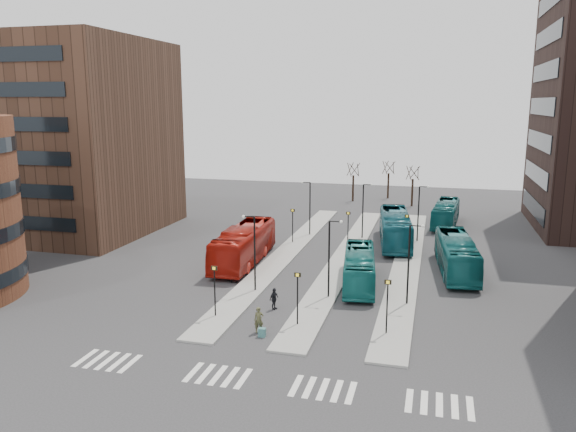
% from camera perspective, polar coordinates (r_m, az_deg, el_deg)
% --- Properties ---
extents(ground, '(160.00, 160.00, 0.00)m').
position_cam_1_polar(ground, '(29.32, -8.29, -19.44)').
color(ground, '#2C2C2E').
rests_on(ground, ground).
extents(island_left, '(2.50, 45.00, 0.15)m').
position_cam_1_polar(island_left, '(56.88, -0.15, -3.72)').
color(island_left, gray).
rests_on(island_left, ground).
extents(island_mid, '(2.50, 45.00, 0.15)m').
position_cam_1_polar(island_mid, '(55.68, 5.84, -4.12)').
color(island_mid, gray).
rests_on(island_mid, ground).
extents(island_right, '(2.50, 45.00, 0.15)m').
position_cam_1_polar(island_right, '(55.12, 12.03, -4.48)').
color(island_right, gray).
rests_on(island_right, ground).
extents(suitcase, '(0.48, 0.39, 0.58)m').
position_cam_1_polar(suitcase, '(37.34, -2.66, -11.73)').
color(suitcase, '#1B1E96').
rests_on(suitcase, ground).
extents(red_bus, '(3.47, 12.85, 3.55)m').
position_cam_1_polar(red_bus, '(53.28, -4.50, -2.91)').
color(red_bus, '#A3160C').
rests_on(red_bus, ground).
extents(teal_bus_a, '(3.77, 10.66, 2.91)m').
position_cam_1_polar(teal_bus_a, '(47.30, 7.25, -5.25)').
color(teal_bus_a, '#156B68').
rests_on(teal_bus_a, ground).
extents(teal_bus_b, '(4.46, 12.89, 3.52)m').
position_cam_1_polar(teal_bus_b, '(61.07, 10.83, -1.24)').
color(teal_bus_b, '#145866').
rests_on(teal_bus_b, ground).
extents(teal_bus_c, '(3.84, 12.00, 3.29)m').
position_cam_1_polar(teal_bus_c, '(52.36, 16.73, -3.79)').
color(teal_bus_c, '#125A5C').
rests_on(teal_bus_c, ground).
extents(teal_bus_d, '(3.58, 11.07, 3.03)m').
position_cam_1_polar(teal_bus_d, '(71.82, 15.73, 0.24)').
color(teal_bus_d, '#125B5E').
rests_on(teal_bus_d, ground).
extents(traveller, '(0.75, 0.64, 1.74)m').
position_cam_1_polar(traveller, '(37.78, -2.98, -10.50)').
color(traveller, '#4A4B2D').
rests_on(traveller, ground).
extents(commuter_a, '(0.89, 0.70, 1.77)m').
position_cam_1_polar(commuter_a, '(47.92, -5.60, -5.70)').
color(commuter_a, black).
rests_on(commuter_a, ground).
extents(commuter_b, '(0.72, 1.03, 1.62)m').
position_cam_1_polar(commuter_b, '(41.72, -1.43, -8.40)').
color(commuter_b, black).
rests_on(commuter_b, ground).
extents(commuter_c, '(0.70, 1.11, 1.63)m').
position_cam_1_polar(commuter_c, '(43.18, 6.11, -7.76)').
color(commuter_c, black).
rests_on(commuter_c, ground).
extents(crosswalk_stripes, '(22.35, 2.40, 0.01)m').
position_cam_1_polar(crosswalk_stripes, '(32.04, -2.36, -16.44)').
color(crosswalk_stripes, silver).
rests_on(crosswalk_stripes, ground).
extents(office_block, '(25.00, 20.12, 22.00)m').
position_cam_1_polar(office_block, '(72.25, -23.11, 7.41)').
color(office_block, '#4A3022').
rests_on(office_block, ground).
extents(sign_poles, '(12.45, 22.12, 3.65)m').
position_cam_1_polar(sign_poles, '(48.48, 4.11, -3.60)').
color(sign_poles, black).
rests_on(sign_poles, ground).
extents(lamp_posts, '(14.04, 20.24, 6.12)m').
position_cam_1_polar(lamp_posts, '(52.82, 6.25, -1.07)').
color(lamp_posts, black).
rests_on(lamp_posts, ground).
extents(bare_trees, '(10.97, 8.14, 5.90)m').
position_cam_1_polar(bare_trees, '(86.88, 9.75, 3.21)').
color(bare_trees, black).
rests_on(bare_trees, ground).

